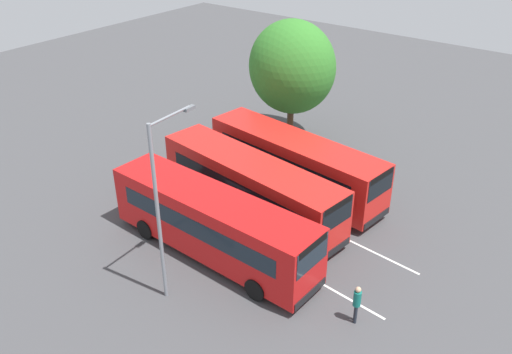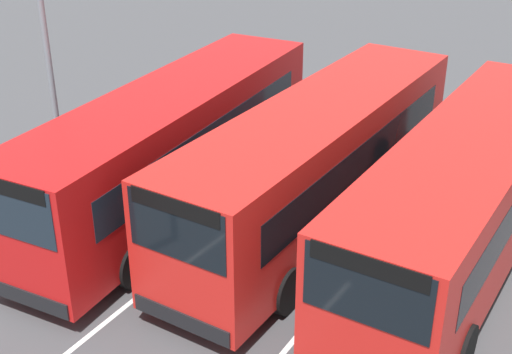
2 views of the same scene
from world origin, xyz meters
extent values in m
plane|color=#424244|center=(0.00, 0.00, 0.00)|extent=(80.10, 80.10, 0.00)
cube|color=red|center=(0.14, -3.63, 1.82)|extent=(11.26, 2.88, 2.91)
cube|color=#19232D|center=(5.69, -3.81, 2.60)|extent=(0.19, 2.20, 1.22)
cube|color=#19232D|center=(0.18, -2.41, 2.17)|extent=(9.39, 0.40, 0.93)
cube|color=#19232D|center=(0.10, -4.84, 2.17)|extent=(9.39, 0.40, 0.93)
cube|color=black|center=(5.71, -3.81, 3.09)|extent=(0.17, 2.00, 0.32)
cube|color=black|center=(5.72, -3.81, 0.58)|extent=(0.18, 2.30, 0.36)
cylinder|color=black|center=(3.76, -2.56, 0.52)|extent=(1.05, 0.31, 1.04)
cylinder|color=black|center=(3.68, -4.94, 0.52)|extent=(1.05, 0.31, 1.04)
cylinder|color=black|center=(-3.39, -2.32, 0.52)|extent=(1.05, 0.31, 1.04)
cylinder|color=black|center=(-3.47, -4.69, 0.52)|extent=(1.05, 0.31, 1.04)
cube|color=red|center=(-0.52, 0.17, 1.82)|extent=(11.41, 3.91, 2.91)
cube|color=black|center=(4.98, -0.54, 2.60)|extent=(0.40, 2.20, 1.22)
cube|color=black|center=(-0.37, 1.38, 2.17)|extent=(9.32, 1.28, 0.93)
cube|color=black|center=(-0.68, -1.04, 2.17)|extent=(9.32, 1.28, 0.93)
cube|color=black|center=(5.00, -0.54, 3.09)|extent=(0.35, 2.00, 0.32)
cube|color=black|center=(5.01, -0.54, 0.58)|extent=(0.39, 2.29, 0.36)
cylinder|color=black|center=(3.17, 0.90, 0.52)|extent=(1.07, 0.41, 1.04)
cylinder|color=black|center=(2.87, -1.46, 0.52)|extent=(1.07, 0.41, 1.04)
cylinder|color=black|center=(-3.92, 1.81, 0.52)|extent=(1.07, 0.41, 1.04)
cylinder|color=black|center=(-4.22, -0.55, 0.52)|extent=(1.07, 0.41, 1.04)
cube|color=red|center=(-0.17, 3.80, 1.82)|extent=(11.40, 3.83, 2.91)
cube|color=black|center=(5.34, 3.14, 2.60)|extent=(0.38, 2.20, 1.22)
cube|color=black|center=(-0.02, 5.02, 2.17)|extent=(9.33, 1.21, 0.93)
cube|color=black|center=(-0.31, 2.59, 2.17)|extent=(9.33, 1.21, 0.93)
cube|color=black|center=(5.36, 3.13, 3.09)|extent=(0.34, 2.00, 0.32)
cube|color=black|center=(5.37, 3.13, 0.58)|extent=(0.38, 2.29, 0.36)
cylinder|color=black|center=(3.53, 4.55, 0.52)|extent=(1.07, 0.40, 1.04)
cylinder|color=black|center=(3.24, 2.19, 0.52)|extent=(1.07, 0.40, 1.04)
cylinder|color=black|center=(-3.57, 5.42, 0.52)|extent=(1.07, 0.40, 1.04)
cylinder|color=black|center=(-3.86, 3.05, 0.52)|extent=(1.07, 0.40, 1.04)
cylinder|color=#232833|center=(7.80, -3.61, 0.44)|extent=(0.13, 0.13, 0.88)
cylinder|color=#232833|center=(7.72, -3.48, 0.44)|extent=(0.13, 0.13, 0.88)
cylinder|color=#146B60|center=(7.76, -3.54, 1.23)|extent=(0.44, 0.44, 0.70)
sphere|color=tan|center=(7.76, -3.54, 1.70)|extent=(0.24, 0.24, 0.24)
cylinder|color=gray|center=(0.44, -7.13, 4.09)|extent=(0.16, 0.16, 8.19)
cylinder|color=gray|center=(0.37, -5.99, 8.09)|extent=(0.24, 2.29, 0.10)
cube|color=slate|center=(0.30, -4.84, 8.01)|extent=(0.23, 0.57, 0.14)
cylinder|color=#4C3823|center=(-4.60, 9.92, 1.37)|extent=(0.44, 0.44, 2.75)
ellipsoid|color=#337A28|center=(-4.60, 9.92, 4.98)|extent=(5.95, 5.36, 6.25)
cube|color=silver|center=(0.00, -1.81, 0.00)|extent=(17.46, 1.86, 0.01)
cube|color=silver|center=(0.00, 1.81, 0.00)|extent=(17.46, 1.86, 0.01)
camera|label=1|loc=(14.51, -19.14, 16.10)|focal=37.87mm
camera|label=2|loc=(14.19, 5.33, 9.03)|focal=48.62mm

